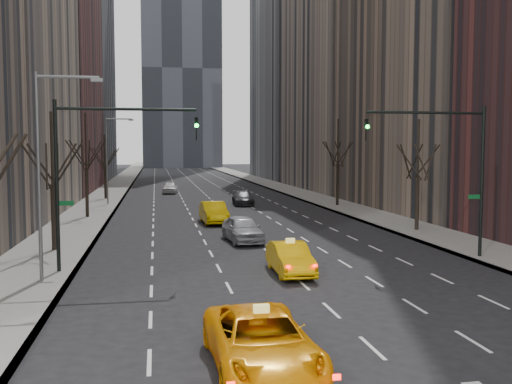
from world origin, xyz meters
TOP-DOWN VIEW (x-y plane):
  - ground at (0.00, 0.00)m, footprint 400.00×400.00m
  - sidewalk_left at (-12.25, 70.00)m, footprint 4.50×320.00m
  - sidewalk_right at (12.25, 70.00)m, footprint 4.50×320.00m
  - bld_left_far at (-21.50, 66.00)m, footprint 14.00×28.00m
  - bld_left_deep at (-21.50, 96.00)m, footprint 14.00×30.00m
  - bld_right_far at (21.50, 64.00)m, footprint 14.00×28.00m
  - bld_right_deep at (21.50, 95.00)m, footprint 14.00×30.00m
  - tree_lw_b at (-12.00, 18.00)m, footprint 3.36×3.50m
  - tree_lw_c at (-12.00, 34.00)m, footprint 3.36×3.50m
  - tree_lw_d at (-12.00, 52.00)m, footprint 3.36×3.50m
  - tree_rw_b at (12.00, 22.00)m, footprint 3.36×3.50m
  - tree_rw_c at (12.00, 40.00)m, footprint 3.36×3.50m
  - traffic_mast_left at (-9.11, 12.00)m, footprint 6.69×0.39m
  - traffic_mast_right at (9.11, 12.00)m, footprint 6.69×0.39m
  - streetlight_near at (-10.84, 10.00)m, footprint 2.83×0.22m
  - streetlight_far at (-10.84, 45.00)m, footprint 2.83×0.22m
  - taxi_suv at (-3.55, -1.14)m, footprint 2.76×5.73m
  - taxi_sedan at (-0.06, 10.22)m, footprint 1.56×4.46m
  - silver_sedan_ahead at (-0.88, 19.78)m, footprint 2.41×5.03m
  - far_taxi at (-1.76, 29.16)m, footprint 2.03×5.20m
  - far_suv_grey at (2.69, 43.05)m, footprint 2.16×4.94m
  - far_car_white at (-4.39, 60.07)m, footprint 2.28×4.68m

SIDE VIEW (x-z plane):
  - ground at x=0.00m, z-range 0.00..0.00m
  - sidewalk_left at x=-12.25m, z-range 0.00..0.15m
  - sidewalk_right at x=12.25m, z-range 0.00..0.15m
  - far_suv_grey at x=2.69m, z-range 0.00..1.41m
  - taxi_sedan at x=-0.06m, z-range 0.00..1.47m
  - far_car_white at x=-4.39m, z-range 0.00..1.54m
  - taxi_suv at x=-3.55m, z-range 0.00..1.58m
  - silver_sedan_ahead at x=-0.88m, z-range 0.00..1.66m
  - far_taxi at x=-1.76m, z-range 0.00..1.69m
  - tree_lw_d at x=-12.00m, z-range -0.12..7.24m
  - tree_lw_b at x=-12.00m, z-range -0.19..7.63m
  - tree_rw_b at x=12.00m, z-range -0.19..7.63m
  - tree_lw_c at x=-12.00m, z-range -0.33..8.41m
  - tree_rw_c at x=12.00m, z-range -0.33..8.41m
  - traffic_mast_left at x=-9.11m, z-range 1.49..9.49m
  - traffic_mast_right at x=9.11m, z-range 1.49..9.49m
  - streetlight_near at x=-10.84m, z-range 1.12..10.12m
  - streetlight_far at x=-10.84m, z-range 1.12..10.12m
  - bld_left_far at x=-21.50m, z-range 0.00..44.00m
  - bld_right_far at x=21.50m, z-range 0.00..50.00m
  - bld_right_deep at x=21.50m, z-range 0.00..58.00m
  - bld_left_deep at x=-21.50m, z-range 0.00..60.00m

